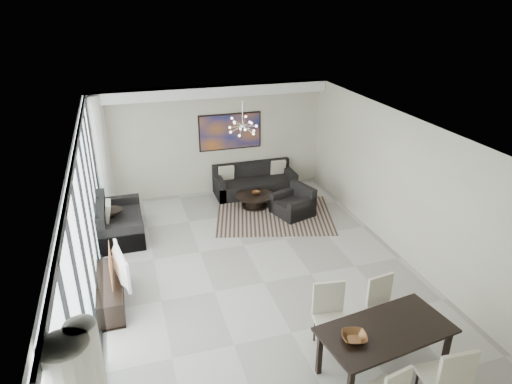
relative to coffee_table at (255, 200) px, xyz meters
name	(u,v)px	position (x,y,z in m)	size (l,w,h in m)	color
room_shell	(289,211)	(-0.33, -3.23, 1.26)	(6.00, 9.00, 2.90)	#A8A39B
window_wall	(94,237)	(-3.65, -3.23, 1.28)	(0.37, 8.95, 2.90)	silver
soffit	(211,91)	(-0.79, 1.07, 2.58)	(5.98, 0.40, 0.26)	white
painting	(230,132)	(-0.29, 1.24, 1.46)	(1.68, 0.04, 0.98)	#A75817
chandelier	(243,126)	(-0.49, -0.73, 2.16)	(0.66, 0.66, 0.71)	silver
rug	(274,215)	(0.31, -0.63, -0.19)	(2.77, 2.13, 0.01)	black
coffee_table	(255,200)	(0.00, 0.00, 0.00)	(0.96, 0.96, 0.34)	black
bowl_coffee	(256,193)	(0.03, 0.01, 0.18)	(0.23, 0.23, 0.07)	brown
sofa_main	(254,183)	(0.25, 0.84, 0.07)	(2.16, 0.88, 0.78)	black
loveseat	(118,224)	(-3.34, -0.55, 0.10)	(0.95, 1.69, 0.84)	black
armchair	(294,205)	(0.79, -0.70, 0.05)	(1.02, 1.05, 0.71)	black
side_table	(113,217)	(-3.44, -0.44, 0.22)	(0.44, 0.44, 0.61)	black
tv_console	(110,292)	(-3.55, -3.02, 0.05)	(0.43, 1.52, 0.48)	black
television	(116,267)	(-3.39, -3.09, 0.56)	(0.97, 0.13, 0.56)	gray
dining_table	(386,334)	(0.14, -5.81, 0.50)	(1.97, 1.18, 0.78)	black
dining_chair_se	(449,376)	(0.51, -6.67, 0.45)	(0.54, 0.54, 1.11)	beige
dining_chair_nw	(330,311)	(-0.34, -5.05, 0.42)	(0.55, 0.55, 1.07)	beige
dining_chair_ne	(383,302)	(0.57, -5.05, 0.39)	(0.52, 0.52, 1.00)	beige
bowl_dining	(354,337)	(-0.39, -5.87, 0.63)	(0.34, 0.34, 0.08)	brown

